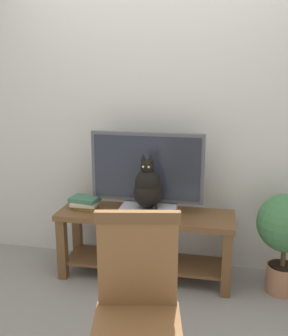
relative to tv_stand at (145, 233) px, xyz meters
name	(u,v)px	position (x,y,z in m)	size (l,w,h in m)	color
ground_plane	(133,322)	(0.05, -0.62, -0.38)	(12.00, 12.00, 0.00)	gray
back_wall	(160,101)	(0.05, 0.38, 1.02)	(7.00, 0.12, 2.80)	beige
tv_stand	(145,233)	(0.00, 0.00, 0.00)	(1.39, 0.43, 0.55)	brown
tv	(147,170)	(0.00, 0.07, 0.50)	(0.90, 0.20, 0.63)	#4C4C51
media_box	(148,211)	(0.04, -0.06, 0.21)	(0.43, 0.26, 0.07)	#BCBCC1
cat	(148,188)	(0.04, -0.07, 0.40)	(0.22, 0.36, 0.43)	black
wooden_chair	(137,301)	(0.21, -1.23, 0.19)	(0.49, 0.49, 0.99)	brown
book_stack	(85,202)	(-0.50, 0.00, 0.22)	(0.25, 0.19, 0.09)	olive
potted_plant	(286,230)	(1.06, -0.02, 0.12)	(0.43, 0.43, 0.77)	#9E6B4C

